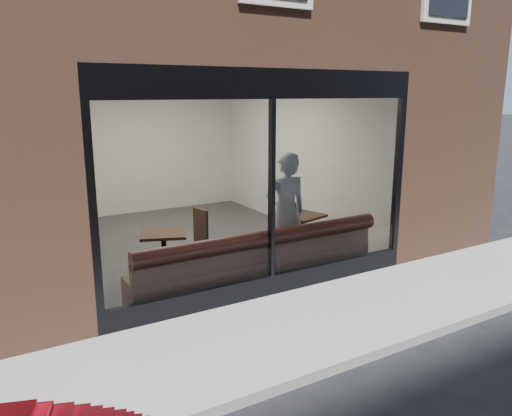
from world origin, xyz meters
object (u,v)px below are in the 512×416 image
cafe_chair_left (192,251)px  cafe_table_left (163,233)px  cafe_chair_right (282,238)px  cafe_table_right (302,216)px  person (286,213)px  banquette (257,272)px

cafe_chair_left → cafe_table_left: bearing=19.8°
cafe_table_left → cafe_chair_right: cafe_table_left is taller
cafe_table_right → cafe_chair_left: size_ratio=1.65×
person → cafe_table_left: 1.97m
cafe_chair_right → cafe_table_right: bearing=124.6°
cafe_table_left → cafe_chair_left: 0.90m
person → cafe_table_left: bearing=-16.0°
person → banquette: bearing=28.6°
person → cafe_chair_right: size_ratio=4.17×
person → cafe_table_right: person is taller
banquette → person: 1.10m
cafe_table_right → cafe_chair_right: cafe_table_right is taller
cafe_chair_left → banquette: bearing=97.4°
cafe_table_right → cafe_chair_left: bearing=163.7°
person → cafe_table_right: 0.92m
cafe_table_left → cafe_chair_left: cafe_table_left is taller
cafe_table_left → cafe_chair_left: size_ratio=1.76×
banquette → cafe_chair_left: 1.47m
person → cafe_table_right: size_ratio=3.06×
cafe_chair_left → cafe_chair_right: size_ratio=0.83×
banquette → cafe_chair_right: size_ratio=8.46×
person → cafe_chair_left: person is taller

